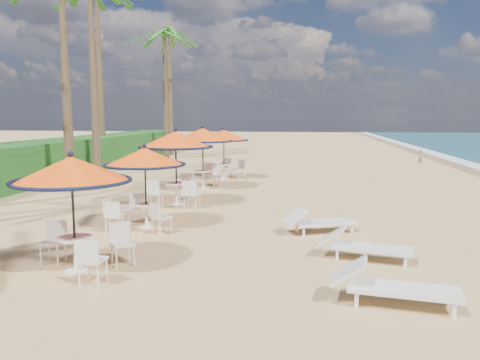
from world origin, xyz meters
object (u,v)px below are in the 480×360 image
at_px(station_0, 74,184).
at_px(station_1, 143,167).
at_px(lounger_far, 317,221).
at_px(station_2, 176,149).
at_px(lounger_near, 390,285).
at_px(lounger_mid, 362,245).
at_px(station_4, 226,141).
at_px(station_3, 204,141).

bearing_deg(station_0, station_1, 88.93).
bearing_deg(station_1, station_0, -91.07).
distance_m(station_0, station_1, 3.63).
bearing_deg(station_0, lounger_far, 38.40).
distance_m(station_0, station_2, 6.90).
xyz_separation_m(station_1, station_2, (-0.03, 3.28, 0.26)).
relative_size(lounger_near, lounger_far, 1.05).
bearing_deg(lounger_near, lounger_mid, 102.53).
relative_size(station_1, station_4, 0.92).
xyz_separation_m(station_0, lounger_far, (4.70, 3.73, -1.41)).
xyz_separation_m(station_2, station_4, (0.47, 6.99, -0.12)).
height_order(lounger_near, lounger_far, lounger_near).
relative_size(station_3, lounger_near, 1.26).
bearing_deg(station_1, lounger_mid, -20.43).
relative_size(station_0, lounger_near, 1.13).
distance_m(station_0, station_3, 10.66).
xyz_separation_m(station_2, lounger_near, (5.72, -7.75, -1.59)).
distance_m(station_2, station_3, 3.76).
distance_m(station_3, lounger_near, 12.90).
distance_m(station_1, lounger_far, 4.83).
height_order(station_0, lounger_mid, station_0).
xyz_separation_m(station_2, station_3, (0.13, 3.75, 0.09)).
xyz_separation_m(station_0, station_4, (0.52, 13.90, 0.07)).
relative_size(station_1, station_3, 0.86).
xyz_separation_m(station_3, station_4, (0.34, 3.24, -0.21)).
xyz_separation_m(lounger_near, lounger_far, (-1.06, 4.58, -0.02)).
relative_size(lounger_near, lounger_mid, 1.04).
height_order(lounger_near, lounger_mid, lounger_near).
distance_m(station_1, lounger_mid, 6.05).
height_order(station_0, station_2, station_2).
height_order(station_4, lounger_mid, station_4).
xyz_separation_m(station_3, lounger_mid, (5.42, -9.09, -1.69)).
bearing_deg(station_2, lounger_mid, -43.85).
bearing_deg(lounger_near, station_4, 118.25).
bearing_deg(station_0, lounger_mid, 15.61).
height_order(station_3, lounger_mid, station_3).
bearing_deg(lounger_far, lounger_near, -100.00).
distance_m(station_1, station_3, 7.04).
relative_size(station_1, lounger_near, 1.09).
distance_m(station_0, station_4, 13.91).
distance_m(station_2, lounger_far, 5.86).
height_order(station_3, station_4, station_3).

